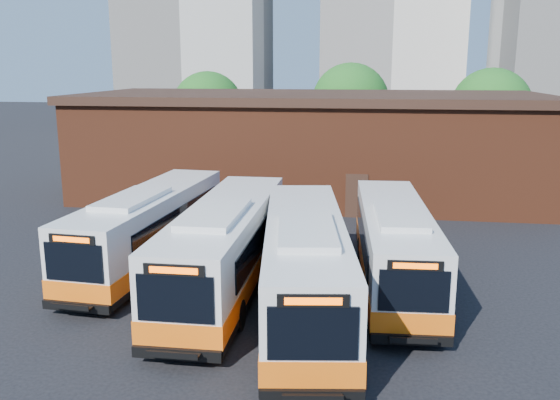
# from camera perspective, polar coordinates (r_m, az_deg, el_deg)

# --- Properties ---
(ground) EXTENTS (220.00, 220.00, 0.00)m
(ground) POSITION_cam_1_polar(r_m,az_deg,el_deg) (19.61, -2.47, -11.52)
(ground) COLOR black
(bus_west) EXTENTS (3.29, 11.88, 3.20)m
(bus_west) POSITION_cam_1_polar(r_m,az_deg,el_deg) (25.01, -12.45, -2.86)
(bus_west) COLOR silver
(bus_west) RESTS_ON ground
(bus_midwest) EXTENTS (2.62, 12.31, 3.35)m
(bus_midwest) POSITION_cam_1_polar(r_m,az_deg,el_deg) (21.70, -5.22, -4.83)
(bus_midwest) COLOR silver
(bus_midwest) RESTS_ON ground
(bus_mideast) EXTENTS (4.10, 12.47, 3.35)m
(bus_mideast) POSITION_cam_1_polar(r_m,az_deg,el_deg) (19.71, 2.41, -6.63)
(bus_mideast) COLOR silver
(bus_mideast) RESTS_ON ground
(bus_east) EXTENTS (2.96, 11.55, 3.12)m
(bus_east) POSITION_cam_1_polar(r_m,az_deg,el_deg) (22.57, 10.93, -4.60)
(bus_east) COLOR silver
(bus_east) RESTS_ON ground
(transit_worker) EXTENTS (0.55, 0.69, 1.67)m
(transit_worker) POSITION_cam_1_polar(r_m,az_deg,el_deg) (16.99, 3.17, -12.43)
(transit_worker) COLOR #131436
(transit_worker) RESTS_ON ground
(depot_building) EXTENTS (28.60, 12.60, 6.40)m
(depot_building) POSITION_cam_1_polar(r_m,az_deg,el_deg) (38.00, 3.08, 5.50)
(depot_building) COLOR #5F2A16
(depot_building) RESTS_ON ground
(tree_west) EXTENTS (6.00, 6.00, 7.65)m
(tree_west) POSITION_cam_1_polar(r_m,az_deg,el_deg) (51.44, -6.95, 8.88)
(tree_west) COLOR #382314
(tree_west) RESTS_ON ground
(tree_mid) EXTENTS (6.56, 6.56, 8.36)m
(tree_mid) POSITION_cam_1_polar(r_m,az_deg,el_deg) (51.65, 6.78, 9.38)
(tree_mid) COLOR #382314
(tree_mid) RESTS_ON ground
(tree_east) EXTENTS (6.24, 6.24, 7.96)m
(tree_east) POSITION_cam_1_polar(r_m,az_deg,el_deg) (49.60, 19.61, 8.31)
(tree_east) COLOR #382314
(tree_east) RESTS_ON ground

